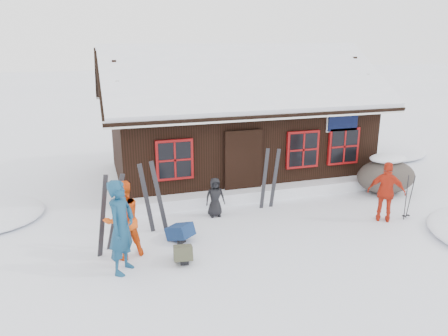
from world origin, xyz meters
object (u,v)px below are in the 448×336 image
Objects in this scene: backpack_olive at (183,256)px; backpack_blue at (180,234)px; skier_orange_right at (386,192)px; skier_orange_left at (123,220)px; ski_poles at (408,198)px; boulder at (386,175)px; ski_pair_left at (109,214)px; skier_crouched at (215,197)px; skier_teal at (121,227)px.

backpack_blue is at bearing 90.11° from backpack_olive.
skier_orange_right is 5.51m from backpack_olive.
skier_orange_left is 1.54m from backpack_blue.
ski_poles is 6.13m from backpack_olive.
skier_orange_right reaches higher than boulder.
ski_pair_left reaches higher than backpack_blue.
backpack_blue is (1.56, 0.02, -0.71)m from ski_pair_left.
skier_crouched is (-4.09, 1.61, -0.26)m from skier_orange_right.
boulder is 3.25× the size of backpack_blue.
skier_orange_left is at bearing -145.82° from skier_crouched.
backpack_olive is (-0.15, -1.02, -0.01)m from backpack_blue.
boulder is at bearing 4.22° from skier_crouched.
backpack_blue is at bearing -21.57° from ski_pair_left.
backpack_olive is (-1.34, -2.21, -0.39)m from skier_crouched.
ski_pair_left is 1.47× the size of ski_poles.
skier_orange_right is 1.49× the size of skier_crouched.
skier_orange_right reaches higher than ski_poles.
boulder is at bearing -12.13° from ski_pair_left.
skier_orange_left is at bearing 160.16° from backpack_blue.
backpack_blue is at bearing -133.60° from skier_crouched.
ski_pair_left is (-2.75, -1.20, 0.33)m from skier_crouched.
ski_pair_left reaches higher than boulder.
skier_orange_left reaches higher than backpack_blue.
skier_orange_right is 1.29× the size of ski_poles.
skier_orange_left is 7.25m from ski_poles.
skier_orange_right is 0.69m from ski_poles.
boulder is (8.07, 2.48, -0.43)m from skier_teal.
skier_orange_left is 1.49m from backpack_olive.
skier_orange_right is at bearing 175.66° from ski_poles.
skier_teal is at bearing 63.62° from skier_orange_left.
ski_poles is (7.32, 0.56, -0.40)m from skier_teal.
skier_orange_left reaches higher than boulder.
skier_teal is 3.42m from skier_crouched.
backpack_olive is (1.22, 0.01, -0.83)m from skier_teal.
skier_teal reaches higher than backpack_olive.
ski_poles reaches higher than skier_crouched.
ski_pair_left is 3.46× the size of backpack_olive.
skier_teal reaches higher than skier_crouched.
skier_orange_left is (0.07, 0.62, -0.11)m from skier_teal.
backpack_olive is at bearing -119.78° from skier_crouched.
skier_orange_left is 8.22m from boulder.
skier_orange_right is at bearing 14.85° from backpack_olive.
backpack_blue is (1.38, 1.04, -0.82)m from skier_teal.
backpack_blue is at bearing -19.61° from skier_teal.
ski_pair_left is at bearing 153.08° from backpack_olive.
skier_orange_left is 0.96× the size of ski_pair_left.
ski_poles is (0.66, -0.05, -0.22)m from skier_orange_right.
skier_orange_right is (6.66, 0.61, -0.18)m from skier_teal.
skier_orange_right is 0.88× the size of ski_pair_left.
boulder is (8.00, 1.85, -0.32)m from skier_orange_left.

